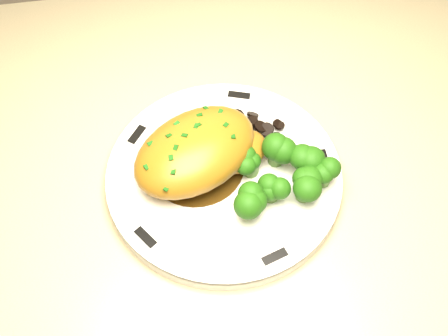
{
  "coord_description": "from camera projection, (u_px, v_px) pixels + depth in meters",
  "views": [
    {
      "loc": [
        0.04,
        1.25,
        1.54
      ],
      "look_at": [
        0.1,
        1.61,
        0.99
      ],
      "focal_mm": 45.0,
      "sensor_mm": 36.0,
      "label": 1
    }
  ],
  "objects": [
    {
      "name": "rim_accent_1",
      "position": [
        137.0,
        135.0,
        0.69
      ],
      "size": [
        0.03,
        0.03,
        0.0
      ],
      "primitive_type": "cube",
      "rotation": [
        0.0,
        0.0,
        4.08
      ],
      "color": "black",
      "rests_on": "plate"
    },
    {
      "name": "rim_accent_2",
      "position": [
        145.0,
        237.0,
        0.61
      ],
      "size": [
        0.03,
        0.03,
        0.0
      ],
      "primitive_type": "cube",
      "rotation": [
        0.0,
        0.0,
        5.33
      ],
      "color": "black",
      "rests_on": "plate"
    },
    {
      "name": "mushroom_pile",
      "position": [
        250.0,
        134.0,
        0.69
      ],
      "size": [
        0.08,
        0.06,
        0.02
      ],
      "color": "black",
      "rests_on": "plate"
    },
    {
      "name": "rim_accent_0",
      "position": [
        239.0,
        95.0,
        0.73
      ],
      "size": [
        0.03,
        0.02,
        0.0
      ],
      "primitive_type": "cube",
      "rotation": [
        0.0,
        0.0,
        2.82
      ],
      "color": "black",
      "rests_on": "plate"
    },
    {
      "name": "broccoli_florets",
      "position": [
        284.0,
        173.0,
        0.63
      ],
      "size": [
        0.12,
        0.09,
        0.04
      ],
      "rotation": [
        0.0,
        0.0,
        -0.39
      ],
      "color": "#4C7330",
      "rests_on": "plate"
    },
    {
      "name": "rim_accent_4",
      "position": [
        324.0,
        160.0,
        0.67
      ],
      "size": [
        0.01,
        0.03,
        0.0
      ],
      "primitive_type": "cube",
      "rotation": [
        0.0,
        0.0,
        7.85
      ],
      "color": "black",
      "rests_on": "plate"
    },
    {
      "name": "rim_accent_3",
      "position": [
        275.0,
        257.0,
        0.6
      ],
      "size": [
        0.03,
        0.02,
        0.0
      ],
      "primitive_type": "cube",
      "rotation": [
        0.0,
        0.0,
        6.59
      ],
      "color": "black",
      "rests_on": "plate"
    },
    {
      "name": "plate",
      "position": [
        224.0,
        177.0,
        0.67
      ],
      "size": [
        0.31,
        0.31,
        0.02
      ],
      "primitive_type": "cylinder",
      "rotation": [
        0.0,
        0.0,
        0.1
      ],
      "color": "white",
      "rests_on": "counter"
    },
    {
      "name": "counter",
      "position": [
        29.0,
        313.0,
        1.08
      ],
      "size": [
        2.23,
        0.74,
        1.08
      ],
      "color": "brown",
      "rests_on": "ground"
    },
    {
      "name": "chicken_breast",
      "position": [
        200.0,
        151.0,
        0.64
      ],
      "size": [
        0.19,
        0.17,
        0.06
      ],
      "rotation": [
        0.0,
        0.0,
        0.51
      ],
      "color": "#936419",
      "rests_on": "plate"
    },
    {
      "name": "gravy_pool",
      "position": [
        196.0,
        166.0,
        0.67
      ],
      "size": [
        0.11,
        0.11,
        0.0
      ],
      "primitive_type": "cylinder",
      "color": "#362209",
      "rests_on": "plate"
    }
  ]
}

